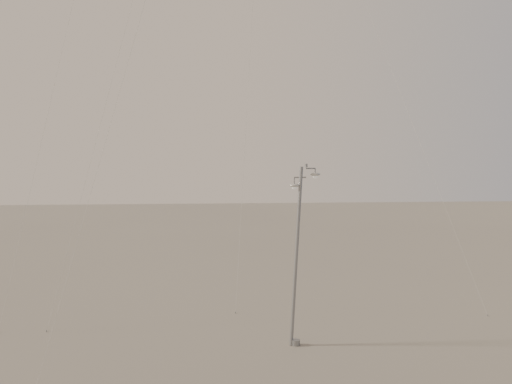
{
  "coord_description": "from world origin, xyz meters",
  "views": [
    {
      "loc": [
        -0.94,
        -27.37,
        10.04
      ],
      "look_at": [
        1.77,
        5.0,
        7.65
      ],
      "focal_mm": 40.0,
      "sensor_mm": 36.0,
      "label": 1
    }
  ],
  "objects": [
    {
      "name": "kite_4",
      "position": [
        10.64,
        12.35,
        18.7
      ],
      "size": [
        7.39,
        10.14,
        25.91
      ],
      "rotation": [
        0.0,
        0.0,
        1.71
      ],
      "color": "#332F2A",
      "rests_on": "ground"
    },
    {
      "name": "kite_3",
      "position": [
        -4.16,
        0.41,
        15.98
      ],
      "size": [
        5.43,
        9.36,
        23.14
      ],
      "rotation": [
        0.0,
        0.0,
        -0.3
      ],
      "color": "maroon",
      "rests_on": "ground"
    },
    {
      "name": "street_lamp",
      "position": [
        3.59,
        1.07,
        4.99
      ],
      "size": [
        1.6,
        0.61,
        9.36
      ],
      "color": "gray",
      "rests_on": "ground"
    },
    {
      "name": "ground",
      "position": [
        0.0,
        0.0,
        0.0
      ],
      "size": [
        160.0,
        160.0,
        0.0
      ],
      "primitive_type": "plane",
      "color": "gray",
      "rests_on": "ground"
    }
  ]
}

